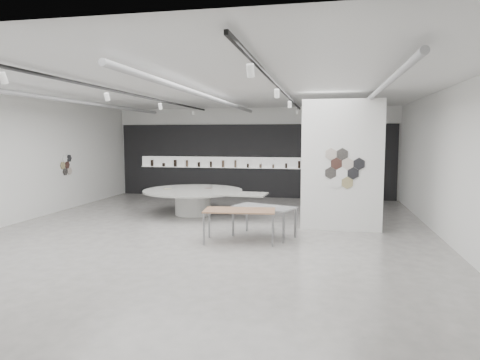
% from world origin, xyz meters
% --- Properties ---
extents(room, '(12.02, 14.02, 3.82)m').
position_xyz_m(room, '(-0.09, -0.00, 2.07)').
color(room, '#9C9893').
rests_on(room, ground).
extents(back_wall_display, '(11.80, 0.27, 3.10)m').
position_xyz_m(back_wall_display, '(-0.08, 6.93, 1.54)').
color(back_wall_display, black).
rests_on(back_wall_display, ground).
extents(partition_column, '(2.20, 0.38, 3.60)m').
position_xyz_m(partition_column, '(3.50, 1.00, 1.80)').
color(partition_column, white).
rests_on(partition_column, ground).
extents(display_island, '(4.27, 3.44, 0.84)m').
position_xyz_m(display_island, '(-1.17, 2.41, 0.54)').
color(display_island, white).
rests_on(display_island, ground).
extents(sample_table_wood, '(1.80, 1.03, 0.81)m').
position_xyz_m(sample_table_wood, '(1.02, -0.93, 0.75)').
color(sample_table_wood, '#8B6348').
rests_on(sample_table_wood, ground).
extents(sample_table_stone, '(1.73, 1.28, 0.80)m').
position_xyz_m(sample_table_stone, '(1.53, -0.26, 0.73)').
color(sample_table_stone, gray).
rests_on(sample_table_stone, ground).
extents(kitchen_counter, '(1.72, 0.67, 1.36)m').
position_xyz_m(kitchen_counter, '(3.18, 6.51, 0.49)').
color(kitchen_counter, white).
rests_on(kitchen_counter, ground).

